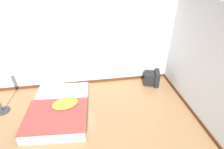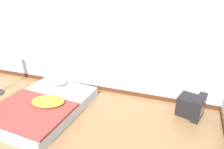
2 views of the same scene
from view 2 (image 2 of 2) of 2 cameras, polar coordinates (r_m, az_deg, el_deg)
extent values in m
cube|color=silver|center=(4.66, -4.45, 10.52)|extent=(7.71, 0.06, 2.60)
cube|color=#562D19|center=(5.09, -4.16, -3.38)|extent=(7.71, 0.02, 0.09)
cube|color=silver|center=(4.66, -7.37, 13.80)|extent=(0.92, 0.01, 0.97)
cube|color=white|center=(4.65, -7.40, 13.79)|extent=(0.85, 0.01, 0.90)
cube|color=silver|center=(4.48, -17.40, -8.07)|extent=(1.51, 1.99, 0.21)
ellipsoid|color=silver|center=(5.01, -14.53, -1.66)|extent=(0.54, 0.38, 0.14)
cube|color=#993D38|center=(4.20, -20.74, -8.91)|extent=(1.48, 1.20, 0.05)
ellipsoid|color=yellow|center=(4.25, -16.36, -6.76)|extent=(0.69, 0.54, 0.11)
cube|color=black|center=(4.40, 18.99, -7.43)|extent=(0.40, 0.44, 0.35)
cube|color=black|center=(4.35, 21.77, -8.03)|extent=(0.26, 0.47, 0.44)
cube|color=#283342|center=(4.34, 22.67, -8.16)|extent=(0.11, 0.35, 0.32)
camera|label=1|loc=(1.83, -96.94, 19.78)|focal=28.00mm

